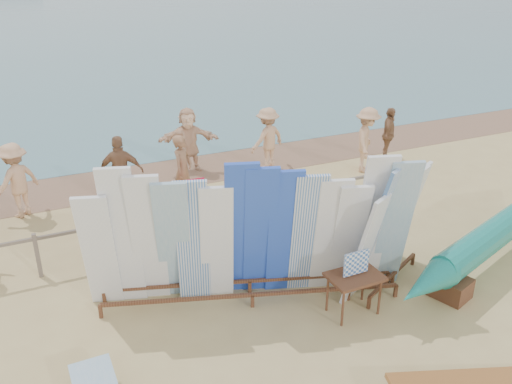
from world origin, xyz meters
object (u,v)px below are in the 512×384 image
side_surfboard_rack (387,228)px  beach_chair_right (200,211)px  outrigger_canoe (502,230)px  beachgoer_7 (183,170)px  beachgoer_9 (268,138)px  main_surfboard_rack (251,238)px  vendor_table (354,293)px  beachgoer_10 (388,134)px  beach_chair_left (120,222)px  beachgoer_5 (188,140)px  beachgoer_4 (121,172)px  beachgoer_extra_0 (367,140)px  beachgoer_3 (16,180)px  stroller (200,208)px

side_surfboard_rack → beach_chair_right: 4.44m
outrigger_canoe → beachgoer_7: size_ratio=3.92×
outrigger_canoe → beachgoer_9: bearing=88.9°
beachgoer_9 → beachgoer_7: bearing=6.4°
main_surfboard_rack → vendor_table: main_surfboard_rack is taller
main_surfboard_rack → beach_chair_right: bearing=104.6°
vendor_table → beachgoer_10: (5.01, 5.77, 0.39)m
vendor_table → outrigger_canoe: bearing=3.7°
vendor_table → beach_chair_left: size_ratio=1.38×
beachgoer_5 → beach_chair_right: bearing=-89.1°
beachgoer_4 → beachgoer_5: beachgoer_5 is taller
main_surfboard_rack → beachgoer_extra_0: bearing=56.3°
beach_chair_left → beachgoer_9: beachgoer_9 is taller
vendor_table → beachgoer_3: 7.99m
side_surfboard_rack → beachgoer_4: side_surfboard_rack is taller
side_surfboard_rack → beachgoer_9: bearing=57.6°
vendor_table → beachgoer_10: size_ratio=0.75×
main_surfboard_rack → beachgoer_10: main_surfboard_rack is taller
beach_chair_left → outrigger_canoe: bearing=-1.5°
beachgoer_7 → beachgoer_4: bearing=115.0°
vendor_table → beachgoer_7: size_ratio=0.68×
beachgoer_7 → outrigger_canoe: bearing=-93.1°
beach_chair_left → vendor_table: bearing=-25.5°
beachgoer_extra_0 → beach_chair_left: bearing=135.4°
outrigger_canoe → beachgoer_5: size_ratio=3.83×
main_surfboard_rack → beachgoer_5: size_ratio=3.06×
stroller → beachgoer_3: bearing=153.2°
outrigger_canoe → vendor_table: size_ratio=5.76×
main_surfboard_rack → stroller: 3.25m
stroller → beachgoer_extra_0: beachgoer_extra_0 is taller
beachgoer_10 → beachgoer_5: 5.73m
side_surfboard_rack → beachgoer_9: (0.55, 6.12, -0.25)m
side_surfboard_rack → beachgoer_7: 5.32m
side_surfboard_rack → beachgoer_7: (-2.31, 4.78, -0.25)m
side_surfboard_rack → beachgoer_3: (-5.94, 5.72, -0.24)m
beachgoer_9 → beachgoer_7: 3.16m
vendor_table → beach_chair_right: size_ratio=1.29×
main_surfboard_rack → beachgoer_4: main_surfboard_rack is taller
vendor_table → beachgoer_4: beachgoer_4 is taller
outrigger_canoe → beachgoer_4: bearing=119.9°
outrigger_canoe → beachgoer_9: (-2.06, 6.37, 0.23)m
side_surfboard_rack → vendor_table: side_surfboard_rack is taller
side_surfboard_rack → beachgoer_4: bearing=97.9°
main_surfboard_rack → beachgoer_extra_0: main_surfboard_rack is taller
beachgoer_10 → beachgoer_7: (-6.29, -0.42, 0.08)m
beachgoer_5 → beachgoer_9: bearing=-4.9°
outrigger_canoe → beach_chair_right: size_ratio=7.42×
beachgoer_extra_0 → vendor_table: bearing=-177.8°
beachgoer_3 → beachgoer_4: size_ratio=0.99×
outrigger_canoe → vendor_table: (-3.64, -0.30, -0.24)m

